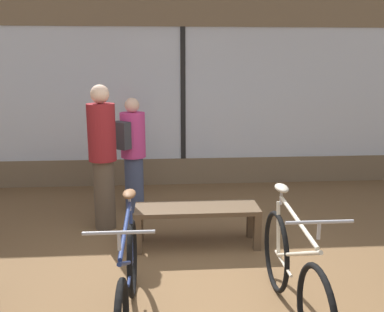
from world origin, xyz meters
The scene contains 7 objects.
ground_plane centered at (0.00, 0.00, 0.00)m, with size 24.00×24.00×0.00m, color brown.
shop_back_wall centered at (0.00, 3.54, 1.64)m, with size 12.00×0.08×3.20m.
bicycle_left centered at (-0.65, -0.48, 0.39)m, with size 0.46×1.76×1.03m.
bicycle_right centered at (0.67, -0.47, 0.41)m, with size 0.46×1.78×1.05m.
display_bench centered at (0.02, 1.03, 0.38)m, with size 1.40×0.44×0.46m.
customer_near_rack centered at (-1.09, 1.64, 0.95)m, with size 0.42×0.42×1.80m.
customer_by_window centered at (-0.77, 2.24, 0.85)m, with size 0.52×0.56×1.59m.
Camera 1 is at (-0.37, -3.54, 2.09)m, focal length 40.00 mm.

